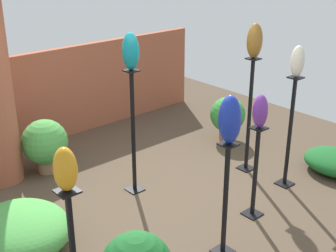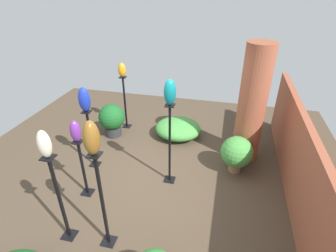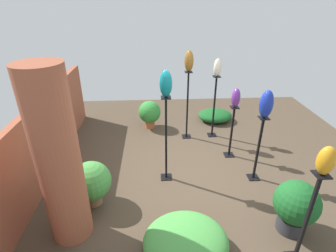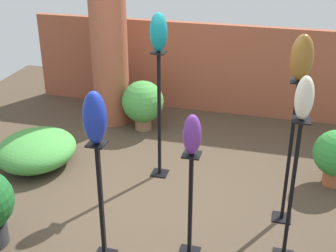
# 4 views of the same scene
# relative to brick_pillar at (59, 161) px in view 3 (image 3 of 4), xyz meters

# --- Properties ---
(ground_plane) EXTENTS (8.00, 8.00, 0.00)m
(ground_plane) POSITION_rel_brick_pillar_xyz_m (1.23, -1.82, -1.22)
(ground_plane) COLOR #4C3D2D
(brick_wall_back) EXTENTS (5.60, 0.12, 1.45)m
(brick_wall_back) POSITION_rel_brick_pillar_xyz_m (1.23, 0.78, -0.50)
(brick_wall_back) COLOR #9E5138
(brick_wall_back) RESTS_ON ground
(brick_pillar) EXTENTS (0.55, 0.55, 2.44)m
(brick_pillar) POSITION_rel_brick_pillar_xyz_m (0.00, 0.00, 0.00)
(brick_pillar) COLOR #9E5138
(brick_pillar) RESTS_ON ground
(pedestal_violet) EXTENTS (0.20, 0.20, 1.11)m
(pedestal_violet) POSITION_rel_brick_pillar_xyz_m (1.85, -2.77, -0.71)
(pedestal_violet) COLOR black
(pedestal_violet) RESTS_ON ground
(pedestal_ivory) EXTENTS (0.20, 0.20, 1.47)m
(pedestal_ivory) POSITION_rel_brick_pillar_xyz_m (2.74, -2.59, -0.54)
(pedestal_ivory) COLOR black
(pedestal_ivory) RESTS_ON ground
(pedestal_amber) EXTENTS (0.20, 0.20, 1.36)m
(pedestal_amber) POSITION_rel_brick_pillar_xyz_m (-0.62, -2.97, -0.59)
(pedestal_amber) COLOR black
(pedestal_amber) RESTS_ON ground
(pedestal_bronze) EXTENTS (0.20, 0.20, 1.59)m
(pedestal_bronze) POSITION_rel_brick_pillar_xyz_m (2.70, -1.96, -0.48)
(pedestal_bronze) COLOR black
(pedestal_bronze) RESTS_ON ground
(pedestal_teal) EXTENTS (0.20, 0.20, 1.60)m
(pedestal_teal) POSITION_rel_brick_pillar_xyz_m (1.16, -1.40, -0.48)
(pedestal_teal) COLOR black
(pedestal_teal) RESTS_ON ground
(pedestal_cobalt) EXTENTS (0.20, 0.20, 1.24)m
(pedestal_cobalt) POSITION_rel_brick_pillar_xyz_m (1.06, -3.02, -0.65)
(pedestal_cobalt) COLOR black
(pedestal_cobalt) RESTS_ON ground
(art_vase_violet) EXTENTS (0.17, 0.17, 0.38)m
(art_vase_violet) POSITION_rel_brick_pillar_xyz_m (1.85, -2.77, 0.08)
(art_vase_violet) COLOR #6B2D8C
(art_vase_violet) RESTS_ON pedestal_violet
(art_vase_ivory) EXTENTS (0.15, 0.17, 0.38)m
(art_vase_ivory) POSITION_rel_brick_pillar_xyz_m (2.74, -2.59, 0.44)
(art_vase_ivory) COLOR beige
(art_vase_ivory) RESTS_ON pedestal_ivory
(art_vase_amber) EXTENTS (0.17, 0.19, 0.34)m
(art_vase_amber) POSITION_rel_brick_pillar_xyz_m (-0.62, -2.97, 0.31)
(art_vase_amber) COLOR orange
(art_vase_amber) RESTS_ON pedestal_amber
(art_vase_bronze) EXTENTS (0.21, 0.19, 0.45)m
(art_vase_bronze) POSITION_rel_brick_pillar_xyz_m (2.70, -1.96, 0.60)
(art_vase_bronze) COLOR brown
(art_vase_bronze) RESTS_ON pedestal_bronze
(art_vase_teal) EXTENTS (0.20, 0.20, 0.44)m
(art_vase_teal) POSITION_rel_brick_pillar_xyz_m (1.16, -1.40, 0.60)
(art_vase_teal) COLOR #0F727A
(art_vase_teal) RESTS_ON pedestal_teal
(art_vase_cobalt) EXTENTS (0.21, 0.22, 0.48)m
(art_vase_cobalt) POSITION_rel_brick_pillar_xyz_m (1.06, -3.02, 0.26)
(art_vase_cobalt) COLOR #192D9E
(art_vase_cobalt) RESTS_ON pedestal_cobalt
(potted_plant_walkway_edge) EXTENTS (0.56, 0.56, 0.70)m
(potted_plant_walkway_edge) POSITION_rel_brick_pillar_xyz_m (3.27, -1.09, -0.81)
(potted_plant_walkway_edge) COLOR #B25B38
(potted_plant_walkway_edge) RESTS_ON ground
(potted_plant_mid_left) EXTENTS (0.63, 0.63, 0.76)m
(potted_plant_mid_left) POSITION_rel_brick_pillar_xyz_m (0.56, -0.19, -0.79)
(potted_plant_mid_left) COLOR #936B4C
(potted_plant_mid_left) RESTS_ON ground
(potted_plant_near_pillar) EXTENTS (0.63, 0.63, 0.82)m
(potted_plant_near_pillar) POSITION_rel_brick_pillar_xyz_m (-0.14, -3.14, -0.77)
(potted_plant_near_pillar) COLOR #2D2D33
(potted_plant_near_pillar) RESTS_ON ground
(foliage_bed_east) EXTENTS (0.76, 0.90, 0.30)m
(foliage_bed_east) POSITION_rel_brick_pillar_xyz_m (3.56, -2.84, -1.07)
(foliage_bed_east) COLOR #195923
(foliage_bed_east) RESTS_ON ground
(foliage_bed_west) EXTENTS (1.01, 1.11, 0.43)m
(foliage_bed_west) POSITION_rel_brick_pillar_xyz_m (-0.46, -1.57, -1.01)
(foliage_bed_west) COLOR #479942
(foliage_bed_west) RESTS_ON ground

